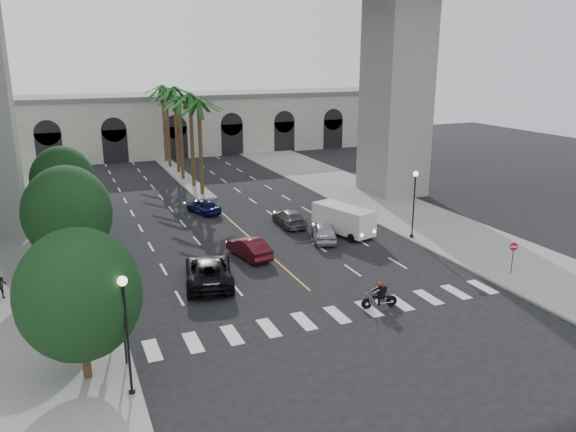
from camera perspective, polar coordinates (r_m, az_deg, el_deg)
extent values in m
plane|color=black|center=(32.44, 3.78, -8.91)|extent=(140.00, 140.00, 0.00)
cube|color=gray|center=(43.49, -23.79, -3.61)|extent=(8.00, 100.00, 0.15)
cube|color=gray|center=(51.84, 11.33, 0.47)|extent=(8.00, 100.00, 0.15)
cube|color=gray|center=(67.02, -10.79, 4.01)|extent=(2.00, 24.00, 0.20)
cube|color=beige|center=(82.93, -13.46, 8.84)|extent=(70.00, 10.00, 8.00)
cube|color=slate|center=(82.54, -13.65, 11.77)|extent=(71.00, 10.50, 0.50)
cube|color=gray|center=(57.89, 10.92, 12.47)|extent=(5.00, 6.00, 20.80)
cylinder|color=#47331E|center=(56.59, -8.87, 6.73)|extent=(0.40, 0.40, 9.50)
cylinder|color=#47331E|center=(60.44, -9.72, 7.41)|extent=(0.40, 0.40, 9.80)
cylinder|color=#47331E|center=(64.28, -10.80, 7.63)|extent=(0.40, 0.40, 9.30)
cylinder|color=#47331E|center=(68.18, -11.25, 8.41)|extent=(0.40, 0.40, 10.10)
cylinder|color=#47331E|center=(72.06, -12.09, 8.55)|extent=(0.40, 0.40, 9.60)
cylinder|color=#47331E|center=(76.00, -12.45, 9.01)|extent=(0.40, 0.40, 9.90)
cylinder|color=#382616|center=(26.41, -19.85, -13.21)|extent=(0.36, 0.36, 2.34)
ellipsoid|color=black|center=(25.19, -20.46, -7.49)|extent=(5.20, 5.20, 5.72)
cylinder|color=#382616|center=(38.35, -21.04, -4.02)|extent=(0.36, 0.36, 2.45)
ellipsoid|color=black|center=(37.49, -21.49, 0.29)|extent=(5.44, 5.44, 5.98)
cylinder|color=#382616|center=(49.88, -21.59, 0.30)|extent=(0.36, 0.36, 2.27)
ellipsoid|color=black|center=(49.26, -21.92, 3.41)|extent=(5.04, 5.04, 5.54)
cylinder|color=black|center=(25.24, -15.56, -16.86)|extent=(0.28, 0.28, 0.36)
cylinder|color=black|center=(24.04, -16.00, -11.99)|extent=(0.11, 0.11, 5.00)
sphere|color=white|center=(22.99, -16.48, -6.35)|extent=(0.40, 0.40, 0.40)
cylinder|color=black|center=(44.41, -19.17, -2.59)|extent=(0.28, 0.28, 0.36)
cylinder|color=black|center=(43.74, -19.46, 0.42)|extent=(0.11, 0.11, 5.00)
sphere|color=white|center=(43.17, -19.77, 3.68)|extent=(0.40, 0.40, 0.40)
cylinder|color=black|center=(44.32, 12.45, -2.10)|extent=(0.28, 0.28, 0.36)
cylinder|color=black|center=(43.65, 12.64, 0.92)|extent=(0.11, 0.11, 5.00)
sphere|color=white|center=(43.08, 12.85, 4.20)|extent=(0.40, 0.40, 0.40)
cylinder|color=black|center=(26.66, -16.33, -11.18)|extent=(0.10, 0.10, 3.50)
cube|color=black|center=(26.02, -16.58, -8.23)|extent=(0.25, 0.18, 0.80)
cylinder|color=black|center=(30.28, -17.25, -7.89)|extent=(0.10, 0.10, 3.50)
cube|color=black|center=(29.73, -17.48, -5.24)|extent=(0.25, 0.18, 0.80)
cylinder|color=black|center=(31.98, 7.99, -8.81)|extent=(0.64, 0.19, 0.63)
cylinder|color=black|center=(32.55, 10.47, -8.46)|extent=(0.64, 0.19, 0.63)
cube|color=silver|center=(32.24, 9.33, -8.49)|extent=(0.46, 0.35, 0.27)
cube|color=black|center=(32.06, 9.10, -8.05)|extent=(0.60, 0.31, 0.21)
cube|color=black|center=(32.26, 9.87, -8.01)|extent=(0.50, 0.31, 0.13)
cylinder|color=black|center=(31.81, 8.42, -7.76)|extent=(0.11, 0.57, 0.03)
cube|color=black|center=(32.01, 9.51, -7.41)|extent=(0.33, 0.43, 0.54)
cube|color=black|center=(32.05, 9.79, -7.29)|extent=(0.19, 0.33, 0.40)
sphere|color=red|center=(31.81, 9.29, -6.86)|extent=(0.27, 0.27, 0.27)
imported|color=#A7A6AB|center=(42.93, 3.64, -1.57)|extent=(3.05, 4.58, 1.45)
imported|color=#490E16|center=(39.36, -3.98, -3.24)|extent=(2.25, 4.51, 1.42)
imported|color=black|center=(35.21, -8.05, -5.50)|extent=(4.03, 6.52, 1.69)
imported|color=#58585C|center=(46.68, 0.14, -0.17)|extent=(2.13, 4.72, 1.34)
imported|color=#0E1344|center=(50.83, -8.58, 0.99)|extent=(2.75, 4.19, 1.33)
cube|color=silver|center=(44.39, 5.64, -0.28)|extent=(3.41, 5.64, 1.96)
cube|color=black|center=(42.68, 8.01, -0.69)|extent=(1.81, 0.76, 0.83)
cylinder|color=black|center=(42.79, 6.48, -2.24)|extent=(0.46, 0.74, 0.69)
cylinder|color=black|center=(44.09, 8.17, -1.75)|extent=(0.46, 0.74, 0.69)
cylinder|color=black|center=(45.32, 3.11, -1.12)|extent=(0.46, 0.74, 0.69)
cylinder|color=black|center=(46.55, 4.80, -0.69)|extent=(0.46, 0.74, 0.69)
imported|color=black|center=(30.25, -19.18, -9.55)|extent=(0.78, 0.71, 1.79)
cylinder|color=black|center=(38.76, 21.83, -4.11)|extent=(0.05, 0.05, 2.17)
cylinder|color=red|center=(38.49, 21.96, -2.91)|extent=(0.52, 0.21, 0.54)
cube|color=silver|center=(38.49, 21.96, -2.91)|extent=(0.40, 0.16, 0.09)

